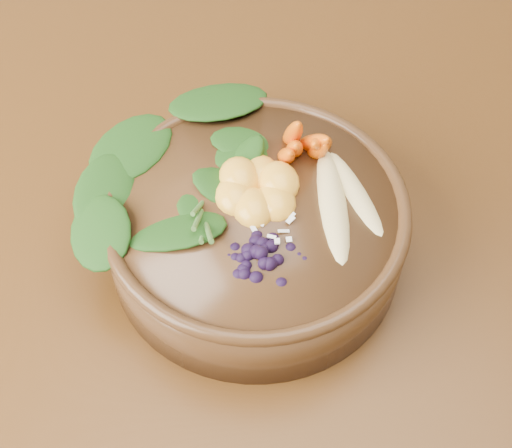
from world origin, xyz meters
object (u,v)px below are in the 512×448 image
object	(u,v)px
dining_table	(457,216)
stoneware_bowl	(256,230)
blueberry_pile	(263,245)
banana_halves	(346,189)
carrot_cluster	(305,114)
kale_heap	(206,144)
mandarin_cluster	(257,179)

from	to	relation	value
dining_table	stoneware_bowl	world-z (taller)	stoneware_bowl
dining_table	blueberry_pile	distance (m)	0.36
blueberry_pile	banana_halves	bearing A→B (deg)	30.76
stoneware_bowl	banana_halves	xyz separation A→B (m)	(0.08, -0.01, 0.05)
banana_halves	carrot_cluster	bearing A→B (deg)	113.06
carrot_cluster	kale_heap	bearing A→B (deg)	-169.49
carrot_cluster	banana_halves	world-z (taller)	carrot_cluster
stoneware_bowl	carrot_cluster	xyz separation A→B (m)	(0.06, 0.07, 0.08)
stoneware_bowl	banana_halves	distance (m)	0.10
carrot_cluster	blueberry_pile	world-z (taller)	carrot_cluster
dining_table	carrot_cluster	world-z (taller)	carrot_cluster
stoneware_bowl	carrot_cluster	distance (m)	0.12
stoneware_bowl	blueberry_pile	distance (m)	0.09
blueberry_pile	stoneware_bowl	bearing A→B (deg)	85.14
stoneware_bowl	banana_halves	world-z (taller)	banana_halves
mandarin_cluster	blueberry_pile	distance (m)	0.08
kale_heap	blueberry_pile	world-z (taller)	kale_heap
kale_heap	mandarin_cluster	world-z (taller)	kale_heap
carrot_cluster	mandarin_cluster	xyz separation A→B (m)	(-0.06, -0.05, -0.02)
kale_heap	mandarin_cluster	size ratio (longest dim) A/B	2.07
stoneware_bowl	carrot_cluster	bearing A→B (deg)	48.58
mandarin_cluster	carrot_cluster	bearing A→B (deg)	42.47
kale_heap	banana_halves	bearing A→B (deg)	-31.27
carrot_cluster	banana_halves	distance (m)	0.09
blueberry_pile	mandarin_cluster	bearing A→B (deg)	83.01
dining_table	banana_halves	size ratio (longest dim) A/B	9.81
dining_table	mandarin_cluster	bearing A→B (deg)	-168.80
mandarin_cluster	stoneware_bowl	bearing A→B (deg)	-104.07
dining_table	carrot_cluster	distance (m)	0.29
dining_table	stoneware_bowl	size ratio (longest dim) A/B	5.46
mandarin_cluster	blueberry_pile	world-z (taller)	blueberry_pile
stoneware_bowl	kale_heap	distance (m)	0.10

